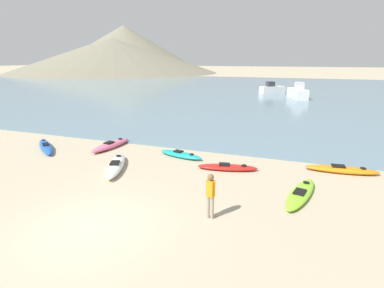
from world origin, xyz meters
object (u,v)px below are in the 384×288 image
at_px(person_near_foreground, 210,193).
at_px(kayak_on_sand_0, 116,165).
at_px(kayak_on_sand_1, 46,146).
at_px(kayak_on_sand_2, 227,167).
at_px(kayak_on_sand_5, 111,145).
at_px(moored_boat_1, 272,89).
at_px(moored_boat_3, 298,93).
at_px(kayak_on_sand_3, 342,170).
at_px(kayak_on_sand_4, 180,155).
at_px(kayak_on_sand_6, 300,193).

bearing_deg(person_near_foreground, kayak_on_sand_0, 153.06).
bearing_deg(kayak_on_sand_1, kayak_on_sand_2, 2.00).
xyz_separation_m(kayak_on_sand_0, kayak_on_sand_1, (-5.68, 1.37, -0.01)).
height_order(kayak_on_sand_0, kayak_on_sand_2, kayak_on_sand_0).
xyz_separation_m(kayak_on_sand_5, moored_boat_1, (5.97, 32.37, 0.48)).
distance_m(person_near_foreground, moored_boat_1, 38.13).
height_order(kayak_on_sand_0, moored_boat_3, moored_boat_3).
height_order(kayak_on_sand_3, moored_boat_1, moored_boat_1).
bearing_deg(kayak_on_sand_3, kayak_on_sand_4, -176.47).
xyz_separation_m(kayak_on_sand_2, kayak_on_sand_6, (3.30, -1.83, -0.00)).
relative_size(kayak_on_sand_0, kayak_on_sand_6, 1.01).
relative_size(kayak_on_sand_6, moored_boat_1, 0.89).
height_order(person_near_foreground, moored_boat_1, moored_boat_1).
distance_m(kayak_on_sand_4, kayak_on_sand_5, 4.50).
bearing_deg(kayak_on_sand_2, kayak_on_sand_5, 170.96).
height_order(kayak_on_sand_1, kayak_on_sand_5, kayak_on_sand_5).
distance_m(kayak_on_sand_2, kayak_on_sand_3, 5.25).
xyz_separation_m(kayak_on_sand_3, kayak_on_sand_6, (-1.74, -3.30, -0.02)).
bearing_deg(kayak_on_sand_3, person_near_foreground, -126.89).
height_order(kayak_on_sand_6, moored_boat_3, moored_boat_3).
distance_m(kayak_on_sand_1, kayak_on_sand_5, 3.73).
xyz_separation_m(kayak_on_sand_2, kayak_on_sand_3, (5.04, 1.46, 0.02)).
distance_m(kayak_on_sand_3, kayak_on_sand_4, 7.85).
bearing_deg(kayak_on_sand_2, kayak_on_sand_0, -160.86).
relative_size(kayak_on_sand_4, kayak_on_sand_6, 0.80).
distance_m(kayak_on_sand_4, moored_boat_1, 32.59).
bearing_deg(kayak_on_sand_3, moored_boat_3, 95.54).
relative_size(kayak_on_sand_6, person_near_foreground, 2.15).
bearing_deg(kayak_on_sand_3, kayak_on_sand_6, -117.84).
bearing_deg(person_near_foreground, kayak_on_sand_4, 120.94).
xyz_separation_m(kayak_on_sand_0, kayak_on_sand_5, (-2.28, 2.90, -0.00)).
xyz_separation_m(kayak_on_sand_3, moored_boat_3, (-2.62, 26.99, 0.65)).
xyz_separation_m(kayak_on_sand_4, person_near_foreground, (3.32, -5.54, 0.74)).
bearing_deg(kayak_on_sand_5, kayak_on_sand_4, -2.29).
bearing_deg(kayak_on_sand_0, kayak_on_sand_3, 17.68).
bearing_deg(moored_boat_1, person_near_foreground, -87.23).
distance_m(kayak_on_sand_0, kayak_on_sand_5, 3.69).
xyz_separation_m(kayak_on_sand_3, kayak_on_sand_4, (-7.84, -0.48, -0.00)).
bearing_deg(kayak_on_sand_1, kayak_on_sand_6, -5.95).
bearing_deg(kayak_on_sand_5, kayak_on_sand_1, -155.73).
bearing_deg(kayak_on_sand_0, kayak_on_sand_4, 50.79).
height_order(kayak_on_sand_6, moored_boat_1, moored_boat_1).
relative_size(kayak_on_sand_3, kayak_on_sand_6, 0.97).
xyz_separation_m(kayak_on_sand_4, moored_boat_3, (5.22, 27.47, 0.65)).
relative_size(kayak_on_sand_1, kayak_on_sand_4, 1.16).
distance_m(kayak_on_sand_3, person_near_foreground, 7.56).
bearing_deg(moored_boat_1, kayak_on_sand_5, -100.45).
bearing_deg(moored_boat_1, kayak_on_sand_2, -87.75).
xyz_separation_m(kayak_on_sand_1, moored_boat_3, (13.12, 28.83, 0.63)).
bearing_deg(kayak_on_sand_6, kayak_on_sand_3, 62.16).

